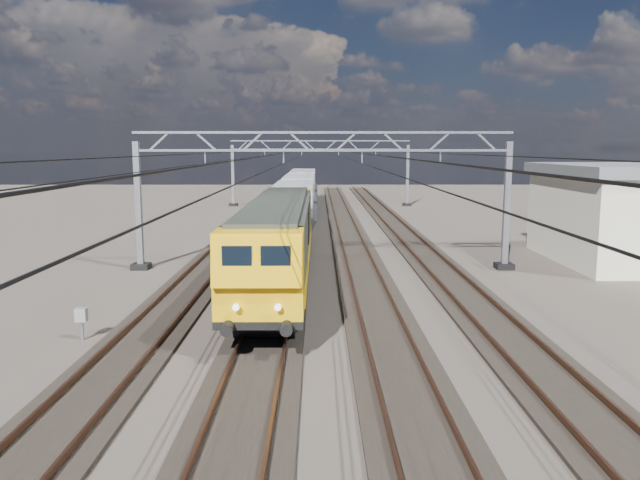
{
  "coord_description": "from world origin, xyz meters",
  "views": [
    {
      "loc": [
        -0.25,
        -28.02,
        6.26
      ],
      "look_at": [
        -0.16,
        -1.86,
        2.4
      ],
      "focal_mm": 35.0,
      "sensor_mm": 36.0,
      "label": 1
    }
  ],
  "objects_px": {
    "catenary_gantry_far": "(320,170)",
    "trackside_cabinet": "(81,316)",
    "catenary_gantry_mid": "(323,194)",
    "hopper_wagon_lead": "(294,204)",
    "locomotive": "(279,237)",
    "hopper_wagon_mid": "(300,191)",
    "hopper_wagon_third": "(303,183)"
  },
  "relations": [
    {
      "from": "locomotive",
      "to": "trackside_cabinet",
      "type": "xyz_separation_m",
      "value": [
        -6.01,
        -7.72,
        -1.51
      ]
    },
    {
      "from": "locomotive",
      "to": "hopper_wagon_third",
      "type": "bearing_deg",
      "value": 90.0
    },
    {
      "from": "catenary_gantry_far",
      "to": "trackside_cabinet",
      "type": "distance_m",
      "value": 48.93
    },
    {
      "from": "catenary_gantry_far",
      "to": "hopper_wagon_mid",
      "type": "height_order",
      "value": "catenary_gantry_far"
    },
    {
      "from": "hopper_wagon_third",
      "to": "hopper_wagon_lead",
      "type": "bearing_deg",
      "value": -90.0
    },
    {
      "from": "catenary_gantry_far",
      "to": "trackside_cabinet",
      "type": "height_order",
      "value": "catenary_gantry_far"
    },
    {
      "from": "hopper_wagon_mid",
      "to": "trackside_cabinet",
      "type": "xyz_separation_m",
      "value": [
        -6.01,
        -39.62,
        -1.42
      ]
    },
    {
      "from": "catenary_gantry_far",
      "to": "trackside_cabinet",
      "type": "relative_size",
      "value": 18.35
    },
    {
      "from": "trackside_cabinet",
      "to": "catenary_gantry_far",
      "type": "bearing_deg",
      "value": 80.09
    },
    {
      "from": "hopper_wagon_mid",
      "to": "trackside_cabinet",
      "type": "bearing_deg",
      "value": -98.62
    },
    {
      "from": "catenary_gantry_mid",
      "to": "catenary_gantry_far",
      "type": "xyz_separation_m",
      "value": [
        0.0,
        36.0,
        0.0
      ]
    },
    {
      "from": "catenary_gantry_mid",
      "to": "hopper_wagon_lead",
      "type": "distance_m",
      "value": 13.5
    },
    {
      "from": "catenary_gantry_mid",
      "to": "hopper_wagon_third",
      "type": "relative_size",
      "value": 1.53
    },
    {
      "from": "locomotive",
      "to": "hopper_wagon_mid",
      "type": "bearing_deg",
      "value": 90.0
    },
    {
      "from": "catenary_gantry_mid",
      "to": "hopper_wagon_mid",
      "type": "distance_m",
      "value": 27.57
    },
    {
      "from": "hopper_wagon_lead",
      "to": "hopper_wagon_mid",
      "type": "xyz_separation_m",
      "value": [
        0.0,
        14.2,
        0.0
      ]
    },
    {
      "from": "hopper_wagon_lead",
      "to": "hopper_wagon_mid",
      "type": "relative_size",
      "value": 1.0
    },
    {
      "from": "catenary_gantry_far",
      "to": "hopper_wagon_lead",
      "type": "distance_m",
      "value": 22.91
    },
    {
      "from": "catenary_gantry_mid",
      "to": "hopper_wagon_lead",
      "type": "xyz_separation_m",
      "value": [
        -2.0,
        13.24,
        -1.67
      ]
    },
    {
      "from": "catenary_gantry_mid",
      "to": "catenary_gantry_far",
      "type": "relative_size",
      "value": 1.0
    },
    {
      "from": "catenary_gantry_far",
      "to": "hopper_wagon_lead",
      "type": "relative_size",
      "value": 1.53
    },
    {
      "from": "locomotive",
      "to": "catenary_gantry_far",
      "type": "bearing_deg",
      "value": 87.17
    },
    {
      "from": "locomotive",
      "to": "hopper_wagon_mid",
      "type": "distance_m",
      "value": 31.9
    },
    {
      "from": "hopper_wagon_lead",
      "to": "hopper_wagon_mid",
      "type": "distance_m",
      "value": 14.2
    },
    {
      "from": "hopper_wagon_lead",
      "to": "trackside_cabinet",
      "type": "xyz_separation_m",
      "value": [
        -6.01,
        -25.42,
        -1.42
      ]
    },
    {
      "from": "hopper_wagon_mid",
      "to": "hopper_wagon_third",
      "type": "distance_m",
      "value": 14.2
    },
    {
      "from": "locomotive",
      "to": "hopper_wagon_lead",
      "type": "bearing_deg",
      "value": 90.0
    },
    {
      "from": "hopper_wagon_third",
      "to": "trackside_cabinet",
      "type": "distance_m",
      "value": 54.17
    },
    {
      "from": "catenary_gantry_mid",
      "to": "trackside_cabinet",
      "type": "relative_size",
      "value": 18.35
    },
    {
      "from": "catenary_gantry_far",
      "to": "locomotive",
      "type": "relative_size",
      "value": 0.94
    },
    {
      "from": "locomotive",
      "to": "hopper_wagon_lead",
      "type": "distance_m",
      "value": 17.7
    },
    {
      "from": "catenary_gantry_far",
      "to": "locomotive",
      "type": "bearing_deg",
      "value": -92.83
    }
  ]
}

